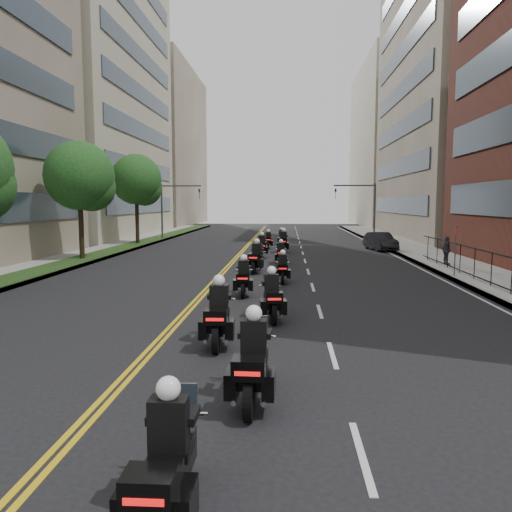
% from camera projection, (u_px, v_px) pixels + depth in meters
% --- Properties ---
extents(ground, '(160.00, 160.00, 0.00)m').
position_uv_depth(ground, '(154.00, 449.00, 7.76)').
color(ground, black).
rests_on(ground, ground).
extents(sidewalk_right, '(4.00, 90.00, 0.15)m').
position_uv_depth(sidewalk_right, '(443.00, 261.00, 31.80)').
color(sidewalk_right, gray).
rests_on(sidewalk_right, ground).
extents(sidewalk_left, '(4.00, 90.00, 0.15)m').
position_uv_depth(sidewalk_left, '(77.00, 258.00, 33.31)').
color(sidewalk_left, gray).
rests_on(sidewalk_left, ground).
extents(grass_strip, '(2.00, 90.00, 0.04)m').
position_uv_depth(grass_strip, '(89.00, 257.00, 33.25)').
color(grass_strip, '#1B3915').
rests_on(grass_strip, sidewalk_left).
extents(building_right_tan, '(15.11, 28.00, 30.00)m').
position_uv_depth(building_right_tan, '(473.00, 95.00, 52.40)').
color(building_right_tan, '#786F58').
rests_on(building_right_tan, ground).
extents(building_right_far, '(15.00, 28.00, 26.00)m').
position_uv_depth(building_right_far, '(406.00, 146.00, 82.38)').
color(building_right_far, '#A99F88').
rests_on(building_right_far, ground).
extents(building_left_mid, '(16.11, 28.00, 34.00)m').
position_uv_depth(building_left_mid, '(70.00, 82.00, 54.92)').
color(building_left_mid, '#A99F88').
rests_on(building_left_mid, ground).
extents(building_left_far, '(16.00, 28.00, 26.00)m').
position_uv_depth(building_left_far, '(147.00, 148.00, 85.12)').
color(building_left_far, '#786F58').
rests_on(building_left_far, ground).
extents(street_trees, '(4.40, 38.40, 7.98)m').
position_uv_depth(street_trees, '(40.00, 177.00, 26.36)').
color(street_trees, '#312516').
rests_on(street_trees, ground).
extents(traffic_signal_right, '(4.09, 0.20, 5.60)m').
position_uv_depth(traffic_signal_right, '(365.00, 203.00, 48.43)').
color(traffic_signal_right, '#3F3F44').
rests_on(traffic_signal_right, ground).
extents(traffic_signal_left, '(4.09, 0.20, 5.60)m').
position_uv_depth(traffic_signal_left, '(171.00, 203.00, 49.63)').
color(traffic_signal_left, '#3F3F44').
rests_on(traffic_signal_left, ground).
extents(motorcycle_0, '(0.55, 2.38, 1.76)m').
position_uv_depth(motorcycle_0, '(167.00, 467.00, 5.90)').
color(motorcycle_0, black).
rests_on(motorcycle_0, ground).
extents(motorcycle_1, '(0.59, 2.53, 1.87)m').
position_uv_depth(motorcycle_1, '(253.00, 365.00, 9.47)').
color(motorcycle_1, black).
rests_on(motorcycle_1, ground).
extents(motorcycle_2, '(0.62, 2.56, 1.89)m').
position_uv_depth(motorcycle_2, '(219.00, 318.00, 13.33)').
color(motorcycle_2, black).
rests_on(motorcycle_2, ground).
extents(motorcycle_3, '(0.69, 2.37, 1.75)m').
position_uv_depth(motorcycle_3, '(272.00, 299.00, 16.17)').
color(motorcycle_3, black).
rests_on(motorcycle_3, ground).
extents(motorcycle_4, '(0.55, 2.28, 1.68)m').
position_uv_depth(motorcycle_4, '(244.00, 279.00, 20.43)').
color(motorcycle_4, black).
rests_on(motorcycle_4, ground).
extents(motorcycle_5, '(0.49, 2.12, 1.56)m').
position_uv_depth(motorcycle_5, '(283.00, 270.00, 23.70)').
color(motorcycle_5, black).
rests_on(motorcycle_5, ground).
extents(motorcycle_6, '(0.72, 2.50, 1.85)m').
position_uv_depth(motorcycle_6, '(256.00, 259.00, 27.00)').
color(motorcycle_6, black).
rests_on(motorcycle_6, ground).
extents(motorcycle_7, '(0.47, 2.07, 1.53)m').
position_uv_depth(motorcycle_7, '(281.00, 254.00, 30.80)').
color(motorcycle_7, black).
rests_on(motorcycle_7, ground).
extents(motorcycle_8, '(0.60, 2.40, 1.77)m').
position_uv_depth(motorcycle_8, '(262.00, 247.00, 34.37)').
color(motorcycle_8, black).
rests_on(motorcycle_8, ground).
extents(motorcycle_9, '(0.59, 2.53, 1.87)m').
position_uv_depth(motorcycle_9, '(283.00, 243.00, 37.51)').
color(motorcycle_9, black).
rests_on(motorcycle_9, ground).
extents(motorcycle_10, '(0.50, 2.15, 1.59)m').
position_uv_depth(motorcycle_10, '(268.00, 241.00, 40.92)').
color(motorcycle_10, black).
rests_on(motorcycle_10, ground).
extents(motorcycle_11, '(0.50, 2.10, 1.55)m').
position_uv_depth(motorcycle_11, '(281.00, 238.00, 44.54)').
color(motorcycle_11, black).
rests_on(motorcycle_11, ground).
extents(parked_sedan, '(2.21, 4.51, 1.42)m').
position_uv_depth(parked_sedan, '(380.00, 241.00, 39.48)').
color(parked_sedan, black).
rests_on(parked_sedan, ground).
extents(pedestrian_c, '(0.54, 1.03, 1.67)m').
position_uv_depth(pedestrian_c, '(447.00, 250.00, 29.20)').
color(pedestrian_c, '#3C3C43').
rests_on(pedestrian_c, sidewalk_right).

